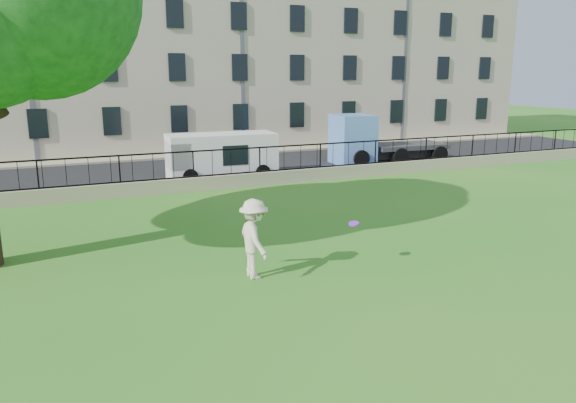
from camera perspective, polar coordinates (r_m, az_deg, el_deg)
name	(u,v)px	position (r m, az deg, el deg)	size (l,w,h in m)	color
ground	(326,288)	(13.33, 3.87, -8.80)	(120.00, 120.00, 0.00)	#24731B
retaining_wall	(194,184)	(24.10, -9.53, 1.75)	(50.00, 0.40, 0.60)	#9B9370
iron_railing	(193,164)	(23.95, -9.60, 3.74)	(50.00, 0.05, 1.13)	black
street	(170,173)	(28.66, -11.89, 2.84)	(60.00, 9.00, 0.01)	black
sidewalk	(150,158)	(33.69, -13.80, 4.34)	(60.00, 1.40, 0.12)	#9B9370
building_row	(128,40)	(38.97, -15.94, 15.47)	(56.40, 10.40, 13.80)	#C5B29C
man	(254,239)	(13.70, -3.45, -3.81)	(1.28, 0.73, 1.98)	beige
frisbee	(354,224)	(14.38, 6.70, -2.24)	(0.27, 0.27, 0.03)	purple
white_van	(222,156)	(26.78, -6.74, 4.61)	(5.04, 1.97, 2.12)	silver
blue_truck	(388,138)	(31.99, 10.14, 6.38)	(6.38, 2.27, 2.68)	#5D8DDB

